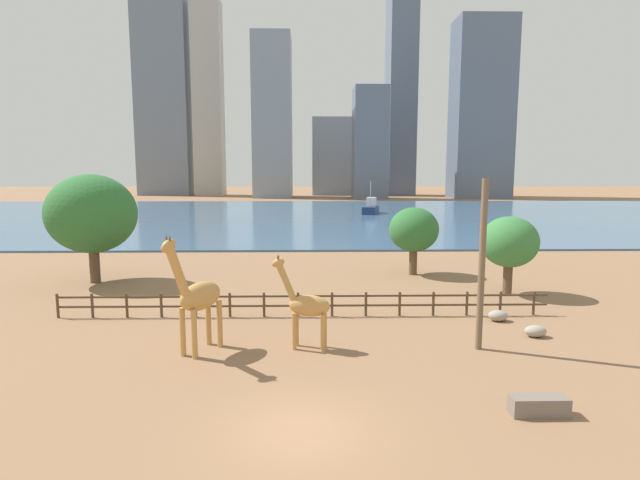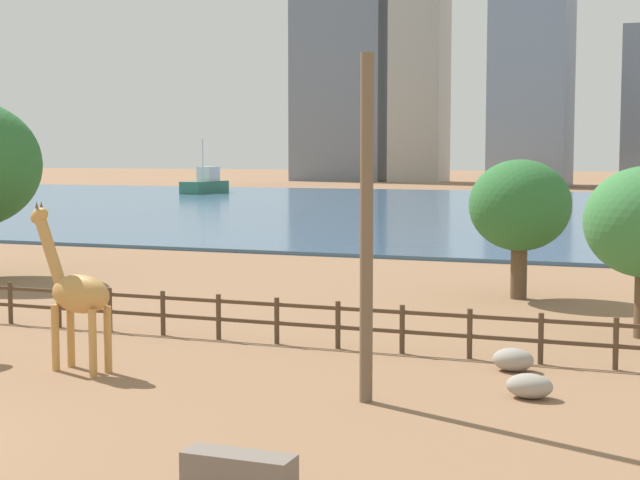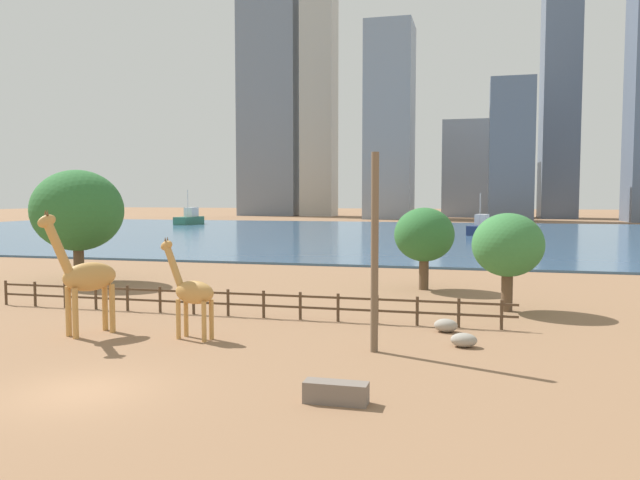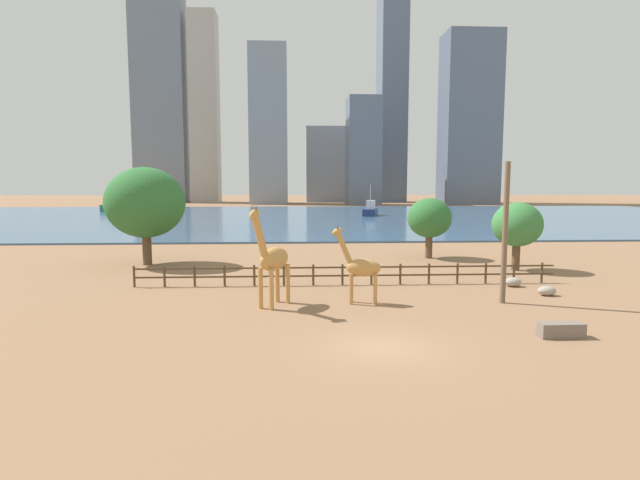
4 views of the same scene
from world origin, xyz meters
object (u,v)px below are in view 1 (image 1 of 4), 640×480
at_px(giraffe_companion, 198,296).
at_px(feeding_trough, 539,406).
at_px(tree_right_tall, 509,242).
at_px(boulder_by_pole, 536,331).
at_px(boat_ferry, 371,208).
at_px(tree_left_large, 414,230).
at_px(giraffe_tall, 306,305).
at_px(utility_pole, 482,266).
at_px(boulder_near_fence, 498,316).
at_px(boat_sailboat, 108,202).
at_px(tree_center_broad, 92,214).

xyz_separation_m(giraffe_companion, feeding_trough, (11.94, -5.80, -2.14)).
bearing_deg(tree_right_tall, boulder_by_pole, -103.14).
relative_size(giraffe_companion, boat_ferry, 0.74).
xyz_separation_m(feeding_trough, tree_left_large, (0.57, 22.07, 3.08)).
distance_m(giraffe_tall, giraffe_companion, 4.61).
bearing_deg(giraffe_tall, tree_left_large, -105.74).
bearing_deg(giraffe_tall, utility_pole, -171.08).
distance_m(tree_left_large, boat_ferry, 55.47).
bearing_deg(boulder_by_pole, utility_pole, -154.22).
distance_m(giraffe_tall, boulder_by_pole, 10.90).
bearing_deg(feeding_trough, utility_pole, 89.03).
distance_m(tree_right_tall, boat_ferry, 61.67).
bearing_deg(boat_ferry, tree_left_large, 10.42).
height_order(boulder_near_fence, feeding_trough, feeding_trough).
bearing_deg(boulder_near_fence, boulder_by_pole, -72.35).
xyz_separation_m(utility_pole, boulder_by_pole, (3.21, 1.55, -3.41)).
distance_m(boulder_by_pole, boat_ferry, 69.87).
height_order(boulder_near_fence, boat_ferry, boat_ferry).
xyz_separation_m(utility_pole, boat_sailboat, (-52.13, 91.40, -2.34)).
height_order(giraffe_companion, boat_ferry, boat_ferry).
height_order(boulder_near_fence, boulder_by_pole, boulder_near_fence).
bearing_deg(tree_right_tall, utility_pole, -117.69).
bearing_deg(utility_pole, tree_center_broad, 148.26).
xyz_separation_m(boulder_near_fence, tree_right_tall, (2.73, 5.70, 3.02)).
bearing_deg(feeding_trough, giraffe_tall, 139.82).
bearing_deg(giraffe_companion, boat_ferry, -162.85).
bearing_deg(giraffe_tall, giraffe_companion, 16.40).
relative_size(giraffe_tall, tree_left_large, 0.81).
height_order(giraffe_tall, tree_center_broad, tree_center_broad).
height_order(giraffe_tall, boulder_near_fence, giraffe_tall).
bearing_deg(boat_ferry, utility_pole, 10.89).
distance_m(boulder_by_pole, boat_sailboat, 105.53).
bearing_deg(boat_sailboat, boulder_by_pole, 34.75).
relative_size(giraffe_tall, utility_pole, 0.56).
height_order(boulder_by_pole, boat_sailboat, boat_sailboat).
bearing_deg(boat_ferry, boulder_near_fence, 12.74).
relative_size(giraffe_companion, boulder_by_pole, 5.20).
xyz_separation_m(giraffe_companion, boulder_near_fence, (14.45, 4.25, -2.16)).
bearing_deg(boat_ferry, feeding_trough, 11.07).
distance_m(boulder_by_pole, tree_center_broad, 28.66).
distance_m(giraffe_tall, utility_pole, 7.70).
bearing_deg(tree_right_tall, tree_center_broad, 171.68).
bearing_deg(boat_sailboat, tree_right_tall, 38.17).
relative_size(giraffe_tall, tree_center_broad, 0.55).
bearing_deg(tree_left_large, giraffe_companion, -127.56).
relative_size(feeding_trough, tree_right_tall, 0.36).
bearing_deg(boulder_by_pole, feeding_trough, -113.77).
height_order(boulder_near_fence, tree_center_broad, tree_center_broad).
relative_size(utility_pole, tree_left_large, 1.45).
height_order(giraffe_companion, boat_sailboat, boat_sailboat).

